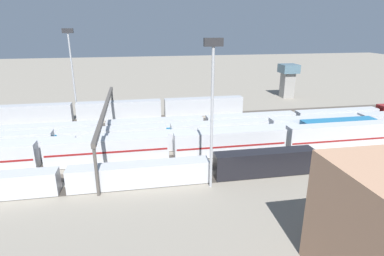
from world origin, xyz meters
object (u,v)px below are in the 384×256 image
Objects in this scene: train_on_track_6 at (230,142)px; control_tower at (288,78)px; train_on_track_3 at (196,124)px; light_mast_0 at (71,62)px; light_mast_1 at (212,95)px; train_on_track_5 at (189,139)px; train_on_track_8 at (130,175)px; train_on_track_0 at (120,110)px; signal_gantry at (105,111)px; train_on_track_4 at (220,130)px.

control_tower reaches higher than train_on_track_6.
train_on_track_3 is 11.65× the size of control_tower.
light_mast_1 is (-27.81, 44.68, -0.43)m from light_mast_0.
train_on_track_5 is at bearing 44.34° from control_tower.
train_on_track_3 is 5.86× the size of light_mast_1.
light_mast_0 reaches higher than train_on_track_3.
train_on_track_8 is at bearing 45.79° from control_tower.
train_on_track_0 is at bearing 16.53° from control_tower.
train_on_track_0 is at bearing -69.34° from light_mast_1.
train_on_track_0 is 1.59× the size of signal_gantry.
train_on_track_4 is at bearing -148.33° from train_on_track_5.
train_on_track_3 is 3.09× the size of signal_gantry.
train_on_track_8 is at bearing 57.68° from train_on_track_3.
light_mast_1 is (7.07, 12.49, 12.81)m from train_on_track_6.
light_mast_0 reaches higher than train_on_track_6.
train_on_track_5 is at bearing 71.30° from train_on_track_3.
light_mast_1 is at bearing 60.51° from train_on_track_6.
light_mast_1 reaches higher than train_on_track_3.
train_on_track_5 is 40.91m from light_mast_0.
train_on_track_6 is 4.89× the size of light_mast_0.
train_on_track_0 is 30.95m from train_on_track_4.
train_on_track_6 is 15.58m from train_on_track_3.
control_tower is at bearing -127.10° from train_on_track_6.
train_on_track_6 is 10.04× the size of control_tower.
train_on_track_5 is (-15.51, 25.00, -0.53)m from train_on_track_0.
train_on_track_4 is at bearing 180.00° from signal_gantry.
train_on_track_3 is (-18.90, 15.00, -0.57)m from train_on_track_0.
light_mast_0 reaches higher than train_on_track_5.
light_mast_1 is (7.59, 22.49, 13.39)m from train_on_track_4.
signal_gantry is at bearing 0.00° from train_on_track_4.
light_mast_0 is (30.69, -17.18, 13.80)m from train_on_track_3.
control_tower is (-43.00, -60.01, -8.38)m from light_mast_1.
train_on_track_0 is at bearing 169.52° from light_mast_0.
train_on_track_0 is 24.13m from train_on_track_3.
light_mast_1 is 1.99× the size of control_tower.
train_on_track_6 is at bearing 146.58° from train_on_track_5.
light_mast_1 is at bearing 128.59° from signal_gantry.
control_tower is at bearing -125.62° from light_mast_1.
train_on_track_4 is at bearing 46.66° from control_tower.
light_mast_1 is (2.87, 27.49, 13.37)m from train_on_track_3.
train_on_track_8 is 1.48× the size of signal_gantry.
train_on_track_4 is (-0.53, -10.00, -0.58)m from train_on_track_6.
train_on_track_0 is at bearing -52.42° from train_on_track_6.
control_tower is (-59.02, -17.51, 4.41)m from train_on_track_0.
signal_gantry is 71.57m from control_tower.
control_tower is (-35.40, -37.51, 5.01)m from train_on_track_4.
train_on_track_3 is at bearing -46.64° from train_on_track_4.
light_mast_0 is at bearing -32.06° from train_on_track_4.
signal_gantry is at bearing 13.50° from train_on_track_3.
train_on_track_3 and train_on_track_5 have the same top height.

